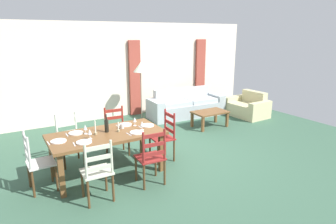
# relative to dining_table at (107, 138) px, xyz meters

# --- Properties ---
(ground_plane) EXTENTS (9.60, 9.60, 0.02)m
(ground_plane) POSITION_rel_dining_table_xyz_m (1.26, 0.13, -0.67)
(ground_plane) COLOR #365944
(wall_far) EXTENTS (9.60, 0.16, 2.70)m
(wall_far) POSITION_rel_dining_table_xyz_m (1.26, 3.43, 0.69)
(wall_far) COLOR beige
(wall_far) RESTS_ON ground_plane
(curtain_panel_left) EXTENTS (0.35, 0.08, 2.20)m
(curtain_panel_left) POSITION_rel_dining_table_xyz_m (2.05, 3.29, 0.44)
(curtain_panel_left) COLOR #9E4134
(curtain_panel_left) RESTS_ON ground_plane
(curtain_panel_right) EXTENTS (0.35, 0.08, 2.20)m
(curtain_panel_right) POSITION_rel_dining_table_xyz_m (4.45, 3.29, 0.44)
(curtain_panel_right) COLOR #9E4134
(curtain_panel_right) RESTS_ON ground_plane
(dining_table) EXTENTS (1.90, 0.96, 0.75)m
(dining_table) POSITION_rel_dining_table_xyz_m (0.00, 0.00, 0.00)
(dining_table) COLOR brown
(dining_table) RESTS_ON ground_plane
(dining_chair_near_left) EXTENTS (0.43, 0.41, 0.96)m
(dining_chair_near_left) POSITION_rel_dining_table_xyz_m (-0.42, -0.76, -0.19)
(dining_chair_near_left) COLOR beige
(dining_chair_near_left) RESTS_ON ground_plane
(dining_chair_near_right) EXTENTS (0.44, 0.42, 0.96)m
(dining_chair_near_right) POSITION_rel_dining_table_xyz_m (0.47, -0.72, -0.19)
(dining_chair_near_right) COLOR maroon
(dining_chair_near_right) RESTS_ON ground_plane
(dining_chair_far_left) EXTENTS (0.45, 0.43, 0.96)m
(dining_chair_far_left) POSITION_rel_dining_table_xyz_m (-0.46, 0.79, -0.19)
(dining_chair_far_left) COLOR silver
(dining_chair_far_left) RESTS_ON ground_plane
(dining_chair_far_right) EXTENTS (0.44, 0.42, 0.96)m
(dining_chair_far_right) POSITION_rel_dining_table_xyz_m (0.46, 0.77, -0.19)
(dining_chair_far_right) COLOR maroon
(dining_chair_far_right) RESTS_ON ground_plane
(dining_chair_head_west) EXTENTS (0.42, 0.44, 0.96)m
(dining_chair_head_west) POSITION_rel_dining_table_xyz_m (-1.12, 0.01, -0.19)
(dining_chair_head_west) COLOR silver
(dining_chair_head_west) RESTS_ON ground_plane
(dining_chair_head_east) EXTENTS (0.42, 0.44, 0.96)m
(dining_chair_head_east) POSITION_rel_dining_table_xyz_m (1.15, 0.02, -0.19)
(dining_chair_head_east) COLOR maroon
(dining_chair_head_east) RESTS_ON ground_plane
(dinner_plate_near_left) EXTENTS (0.24, 0.24, 0.02)m
(dinner_plate_near_left) POSITION_rel_dining_table_xyz_m (-0.45, -0.25, 0.10)
(dinner_plate_near_left) COLOR white
(dinner_plate_near_left) RESTS_ON dining_table
(fork_near_left) EXTENTS (0.03, 0.17, 0.01)m
(fork_near_left) POSITION_rel_dining_table_xyz_m (-0.60, -0.25, 0.09)
(fork_near_left) COLOR silver
(fork_near_left) RESTS_ON dining_table
(dinner_plate_near_right) EXTENTS (0.24, 0.24, 0.02)m
(dinner_plate_near_right) POSITION_rel_dining_table_xyz_m (0.45, -0.25, 0.10)
(dinner_plate_near_right) COLOR white
(dinner_plate_near_right) RESTS_ON dining_table
(fork_near_right) EXTENTS (0.03, 0.17, 0.01)m
(fork_near_right) POSITION_rel_dining_table_xyz_m (0.30, -0.25, 0.09)
(fork_near_right) COLOR silver
(fork_near_right) RESTS_ON dining_table
(dinner_plate_far_left) EXTENTS (0.24, 0.24, 0.02)m
(dinner_plate_far_left) POSITION_rel_dining_table_xyz_m (-0.45, 0.25, 0.10)
(dinner_plate_far_left) COLOR white
(dinner_plate_far_left) RESTS_ON dining_table
(fork_far_left) EXTENTS (0.02, 0.17, 0.01)m
(fork_far_left) POSITION_rel_dining_table_xyz_m (-0.60, 0.25, 0.09)
(fork_far_left) COLOR silver
(fork_far_left) RESTS_ON dining_table
(dinner_plate_far_right) EXTENTS (0.24, 0.24, 0.02)m
(dinner_plate_far_right) POSITION_rel_dining_table_xyz_m (0.45, 0.25, 0.10)
(dinner_plate_far_right) COLOR white
(dinner_plate_far_right) RESTS_ON dining_table
(fork_far_right) EXTENTS (0.02, 0.17, 0.01)m
(fork_far_right) POSITION_rel_dining_table_xyz_m (0.30, 0.25, 0.09)
(fork_far_right) COLOR silver
(fork_far_right) RESTS_ON dining_table
(dinner_plate_head_west) EXTENTS (0.24, 0.24, 0.02)m
(dinner_plate_head_west) POSITION_rel_dining_table_xyz_m (-0.78, 0.00, 0.10)
(dinner_plate_head_west) COLOR white
(dinner_plate_head_west) RESTS_ON dining_table
(fork_head_west) EXTENTS (0.03, 0.17, 0.01)m
(fork_head_west) POSITION_rel_dining_table_xyz_m (-0.93, -0.00, 0.09)
(fork_head_west) COLOR silver
(fork_head_west) RESTS_ON dining_table
(dinner_plate_head_east) EXTENTS (0.24, 0.24, 0.02)m
(dinner_plate_head_east) POSITION_rel_dining_table_xyz_m (0.78, 0.00, 0.10)
(dinner_plate_head_east) COLOR white
(dinner_plate_head_east) RESTS_ON dining_table
(fork_head_east) EXTENTS (0.02, 0.17, 0.01)m
(fork_head_east) POSITION_rel_dining_table_xyz_m (0.63, -0.00, 0.09)
(fork_head_east) COLOR silver
(fork_head_east) RESTS_ON dining_table
(wine_bottle) EXTENTS (0.07, 0.07, 0.32)m
(wine_bottle) POSITION_rel_dining_table_xyz_m (0.03, 0.06, 0.20)
(wine_bottle) COLOR black
(wine_bottle) RESTS_ON dining_table
(wine_glass_near_left) EXTENTS (0.06, 0.06, 0.16)m
(wine_glass_near_left) POSITION_rel_dining_table_xyz_m (-0.32, -0.13, 0.20)
(wine_glass_near_left) COLOR white
(wine_glass_near_left) RESTS_ON dining_table
(wine_glass_near_right) EXTENTS (0.06, 0.06, 0.16)m
(wine_glass_near_right) POSITION_rel_dining_table_xyz_m (0.59, -0.16, 0.20)
(wine_glass_near_right) COLOR white
(wine_glass_near_right) RESTS_ON dining_table
(wine_glass_far_left) EXTENTS (0.06, 0.06, 0.16)m
(wine_glass_far_left) POSITION_rel_dining_table_xyz_m (-0.31, 0.14, 0.20)
(wine_glass_far_left) COLOR white
(wine_glass_far_left) RESTS_ON dining_table
(wine_glass_far_right) EXTENTS (0.06, 0.06, 0.16)m
(wine_glass_far_right) POSITION_rel_dining_table_xyz_m (0.59, 0.13, 0.20)
(wine_glass_far_right) COLOR white
(wine_glass_far_right) RESTS_ON dining_table
(coffee_cup_primary) EXTENTS (0.07, 0.07, 0.09)m
(coffee_cup_primary) POSITION_rel_dining_table_xyz_m (0.32, 0.09, 0.13)
(coffee_cup_primary) COLOR silver
(coffee_cup_primary) RESTS_ON dining_table
(candle_tall) EXTENTS (0.05, 0.05, 0.25)m
(candle_tall) POSITION_rel_dining_table_xyz_m (-0.18, 0.02, 0.16)
(candle_tall) COLOR #998C66
(candle_tall) RESTS_ON dining_table
(candle_short) EXTENTS (0.05, 0.05, 0.18)m
(candle_short) POSITION_rel_dining_table_xyz_m (0.20, -0.04, 0.13)
(candle_short) COLOR #998C66
(candle_short) RESTS_ON dining_table
(couch) EXTENTS (2.33, 0.94, 0.80)m
(couch) POSITION_rel_dining_table_xyz_m (3.25, 2.39, -0.37)
(couch) COLOR #A7B0B5
(couch) RESTS_ON ground_plane
(coffee_table) EXTENTS (0.90, 0.56, 0.42)m
(coffee_table) POSITION_rel_dining_table_xyz_m (3.20, 1.18, -0.31)
(coffee_table) COLOR brown
(coffee_table) RESTS_ON ground_plane
(armchair_upholstered) EXTENTS (0.84, 1.19, 0.72)m
(armchair_upholstered) POSITION_rel_dining_table_xyz_m (4.87, 1.43, -0.41)
(armchair_upholstered) COLOR #C9C18F
(armchair_upholstered) RESTS_ON ground_plane
(standing_lamp) EXTENTS (0.40, 0.40, 1.64)m
(standing_lamp) POSITION_rel_dining_table_xyz_m (1.90, 2.58, 0.75)
(standing_lamp) COLOR #332D28
(standing_lamp) RESTS_ON ground_plane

